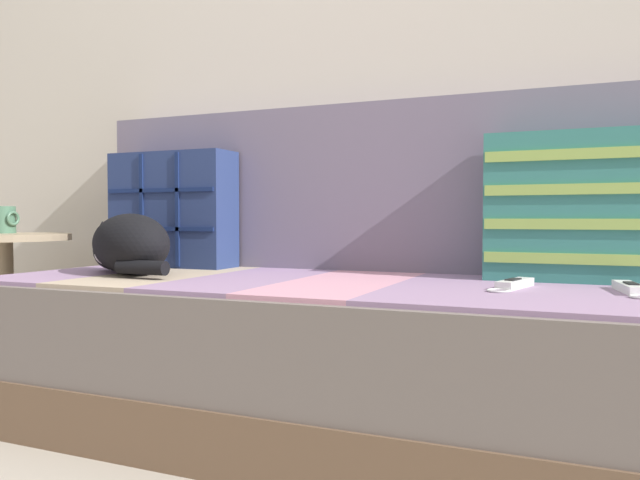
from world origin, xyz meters
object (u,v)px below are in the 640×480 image
object	(u,v)px
throw_pillow_quilted	(173,210)
throw_pillow_striped	(578,207)
end_table	(6,279)
game_remote_near	(514,284)
game_remote_far	(631,288)
couch	(349,357)
sleeping_cat	(127,245)
coffee_mug	(4,220)

from	to	relation	value
throw_pillow_quilted	throw_pillow_striped	size ratio (longest dim) A/B	0.94
end_table	throw_pillow_striped	bearing A→B (deg)	3.84
game_remote_near	game_remote_far	world-z (taller)	same
throw_pillow_quilted	throw_pillow_striped	world-z (taller)	throw_pillow_striped
couch	throw_pillow_quilted	size ratio (longest dim) A/B	4.79
game_remote_near	end_table	size ratio (longest dim) A/B	0.41
throw_pillow_quilted	sleeping_cat	world-z (taller)	throw_pillow_quilted
throw_pillow_striped	sleeping_cat	bearing A→B (deg)	-166.95
couch	throw_pillow_striped	bearing A→B (deg)	19.13
couch	coffee_mug	distance (m)	1.36
sleeping_cat	game_remote_far	distance (m)	1.24
throw_pillow_quilted	game_remote_near	xyz separation A→B (m)	(1.05, -0.21, -0.17)
throw_pillow_striped	coffee_mug	distance (m)	1.83
throw_pillow_quilted	end_table	bearing A→B (deg)	-168.62
couch	coffee_mug	bearing A→B (deg)	174.93
game_remote_far	coffee_mug	size ratio (longest dim) A/B	2.19
game_remote_near	coffee_mug	xyz separation A→B (m)	(-1.71, 0.15, 0.14)
throw_pillow_quilted	sleeping_cat	xyz separation A→B (m)	(0.04, -0.26, -0.10)
throw_pillow_quilted	game_remote_near	world-z (taller)	throw_pillow_quilted
coffee_mug	sleeping_cat	bearing A→B (deg)	-15.88
throw_pillow_quilted	coffee_mug	distance (m)	0.66
game_remote_near	game_remote_far	size ratio (longest dim) A/B	0.95
sleeping_cat	game_remote_near	xyz separation A→B (m)	(1.00, 0.05, -0.07)
throw_pillow_quilted	game_remote_near	distance (m)	1.08
throw_pillow_striped	game_remote_near	world-z (taller)	throw_pillow_striped
game_remote_far	game_remote_near	bearing A→B (deg)	-177.47
couch	throw_pillow_quilted	distance (m)	0.77
throw_pillow_striped	end_table	world-z (taller)	throw_pillow_striped
couch	coffee_mug	xyz separation A→B (m)	(-1.32, 0.12, 0.34)
end_table	throw_pillow_quilted	bearing A→B (deg)	11.38
throw_pillow_quilted	sleeping_cat	distance (m)	0.28
couch	throw_pillow_quilted	bearing A→B (deg)	164.75
sleeping_cat	end_table	bearing A→B (deg)	167.26
game_remote_far	end_table	bearing A→B (deg)	177.59
throw_pillow_striped	sleeping_cat	world-z (taller)	throw_pillow_striped
coffee_mug	throw_pillow_quilted	bearing A→B (deg)	5.39
game_remote_near	end_table	xyz separation A→B (m)	(-1.64, 0.09, -0.06)
couch	coffee_mug	size ratio (longest dim) A/B	20.60
end_table	game_remote_far	bearing A→B (deg)	-2.41
throw_pillow_quilted	couch	bearing A→B (deg)	-15.25
game_remote_far	end_table	xyz separation A→B (m)	(-1.87, 0.08, -0.06)
couch	end_table	world-z (taller)	end_table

